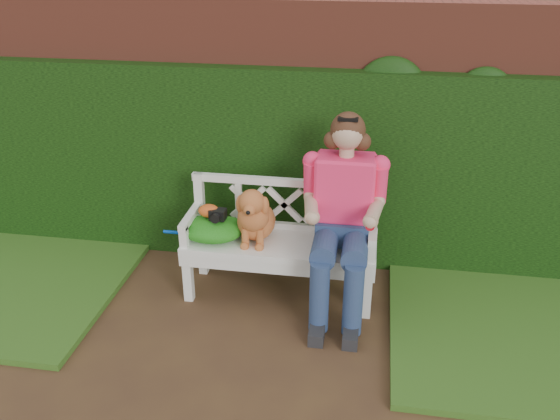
# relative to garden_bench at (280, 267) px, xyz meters

# --- Properties ---
(ground) EXTENTS (60.00, 60.00, 0.00)m
(ground) POSITION_rel_garden_bench_xyz_m (-0.21, -1.08, -0.24)
(ground) COLOR #3D271A
(brick_wall) EXTENTS (10.00, 0.30, 2.20)m
(brick_wall) POSITION_rel_garden_bench_xyz_m (-0.21, 0.82, 0.86)
(brick_wall) COLOR brown
(brick_wall) RESTS_ON ground
(ivy_hedge) EXTENTS (10.00, 0.18, 1.70)m
(ivy_hedge) POSITION_rel_garden_bench_xyz_m (-0.21, 0.60, 0.61)
(ivy_hedge) COLOR #235212
(ivy_hedge) RESTS_ON ground
(garden_bench) EXTENTS (1.58, 0.61, 0.48)m
(garden_bench) POSITION_rel_garden_bench_xyz_m (0.00, 0.00, 0.00)
(garden_bench) COLOR white
(garden_bench) RESTS_ON ground
(seated_woman) EXTENTS (0.77, 0.96, 1.56)m
(seated_woman) POSITION_rel_garden_bench_xyz_m (0.48, -0.02, 0.54)
(seated_woman) COLOR #DD405B
(seated_woman) RESTS_ON ground
(dog) EXTENTS (0.43, 0.51, 0.48)m
(dog) POSITION_rel_garden_bench_xyz_m (-0.19, -0.01, 0.48)
(dog) COLOR #A2512C
(dog) RESTS_ON garden_bench
(tennis_racket) EXTENTS (0.60, 0.33, 0.03)m
(tennis_racket) POSITION_rel_garden_bench_xyz_m (-0.58, -0.02, 0.25)
(tennis_racket) COLOR white
(tennis_racket) RESTS_ON garden_bench
(green_bag) EXTENTS (0.55, 0.46, 0.17)m
(green_bag) POSITION_rel_garden_bench_xyz_m (-0.54, -0.03, 0.33)
(green_bag) COLOR green
(green_bag) RESTS_ON garden_bench
(camera_item) EXTENTS (0.13, 0.10, 0.08)m
(camera_item) POSITION_rel_garden_bench_xyz_m (-0.48, -0.03, 0.45)
(camera_item) COLOR black
(camera_item) RESTS_ON green_bag
(baseball_glove) EXTENTS (0.18, 0.14, 0.11)m
(baseball_glove) POSITION_rel_garden_bench_xyz_m (-0.56, -0.01, 0.46)
(baseball_glove) COLOR #C54E1A
(baseball_glove) RESTS_ON green_bag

